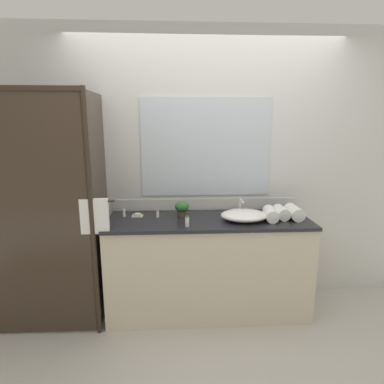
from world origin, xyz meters
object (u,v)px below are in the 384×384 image
object	(u,v)px
sink_basin	(244,215)
amenity_bottle_shampoo	(187,222)
amenity_bottle_conditioner	(158,214)
amenity_bottle_lotion	(124,213)
soap_dish	(137,215)
faucet	(240,209)
rolled_towel_middle	(281,212)
rolled_towel_far_edge	(271,214)
rolled_towel_near_edge	(294,212)
potted_plant	(182,208)

from	to	relation	value
sink_basin	amenity_bottle_shampoo	world-z (taller)	amenity_bottle_shampoo
amenity_bottle_conditioner	amenity_bottle_lotion	size ratio (longest dim) A/B	0.96
sink_basin	soap_dish	size ratio (longest dim) A/B	4.13
sink_basin	faucet	world-z (taller)	faucet
amenity_bottle_lotion	rolled_towel_middle	bearing A→B (deg)	-4.71
sink_basin	amenity_bottle_conditioner	bearing A→B (deg)	170.67
sink_basin	rolled_towel_far_edge	distance (m)	0.23
amenity_bottle_shampoo	rolled_towel_near_edge	xyz separation A→B (m)	(0.96, 0.17, 0.01)
amenity_bottle_lotion	rolled_towel_far_edge	distance (m)	1.32
rolled_towel_near_edge	rolled_towel_far_edge	bearing A→B (deg)	-173.37
faucet	amenity_bottle_lotion	bearing A→B (deg)	-179.46
potted_plant	rolled_towel_near_edge	bearing A→B (deg)	-6.78
soap_dish	amenity_bottle_lotion	xyz separation A→B (m)	(-0.12, 0.01, 0.02)
potted_plant	rolled_towel_middle	world-z (taller)	potted_plant
soap_dish	rolled_towel_middle	distance (m)	1.30
faucet	potted_plant	world-z (taller)	faucet
sink_basin	rolled_towel_far_edge	size ratio (longest dim) A/B	1.77
soap_dish	amenity_bottle_lotion	bearing A→B (deg)	177.30
amenity_bottle_shampoo	amenity_bottle_conditioner	distance (m)	0.38
potted_plant	rolled_towel_far_edge	bearing A→B (deg)	-10.50
soap_dish	rolled_towel_middle	bearing A→B (deg)	-4.90
rolled_towel_near_edge	rolled_towel_middle	xyz separation A→B (m)	(-0.11, 0.03, -0.00)
potted_plant	sink_basin	bearing A→B (deg)	-14.49
rolled_towel_middle	soap_dish	bearing A→B (deg)	175.10
rolled_towel_middle	potted_plant	bearing A→B (deg)	174.09
faucet	amenity_bottle_lotion	world-z (taller)	faucet
rolled_towel_near_edge	rolled_towel_middle	size ratio (longest dim) A/B	1.11
amenity_bottle_conditioner	rolled_towel_near_edge	bearing A→B (deg)	-4.86
potted_plant	rolled_towel_far_edge	world-z (taller)	potted_plant
soap_dish	faucet	bearing A→B (deg)	0.97
amenity_bottle_conditioner	amenity_bottle_lotion	distance (m)	0.31
amenity_bottle_conditioner	amenity_bottle_lotion	xyz separation A→B (m)	(-0.31, 0.04, 0.00)
sink_basin	amenity_bottle_lotion	distance (m)	1.08
rolled_towel_near_edge	rolled_towel_far_edge	xyz separation A→B (m)	(-0.22, -0.03, -0.00)
faucet	amenity_bottle_conditioner	world-z (taller)	faucet
sink_basin	faucet	distance (m)	0.18
amenity_bottle_shampoo	amenity_bottle_lotion	size ratio (longest dim) A/B	1.20
rolled_towel_far_edge	rolled_towel_middle	bearing A→B (deg)	25.39
rolled_towel_near_edge	rolled_towel_middle	world-z (taller)	rolled_towel_near_edge
rolled_towel_near_edge	soap_dish	bearing A→B (deg)	174.40
rolled_towel_middle	amenity_bottle_shampoo	bearing A→B (deg)	-166.75
sink_basin	potted_plant	xyz separation A→B (m)	(-0.54, 0.14, 0.04)
faucet	amenity_bottle_shampoo	world-z (taller)	faucet
amenity_bottle_conditioner	amenity_bottle_shampoo	bearing A→B (deg)	-47.31
amenity_bottle_conditioner	rolled_towel_far_edge	xyz separation A→B (m)	(1.00, -0.13, 0.02)
sink_basin	rolled_towel_far_edge	world-z (taller)	rolled_towel_far_edge
sink_basin	amenity_bottle_lotion	world-z (taller)	sink_basin
faucet	soap_dish	world-z (taller)	faucet
soap_dish	amenity_bottle_shampoo	world-z (taller)	amenity_bottle_shampoo
soap_dish	rolled_towel_far_edge	bearing A→B (deg)	-7.85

